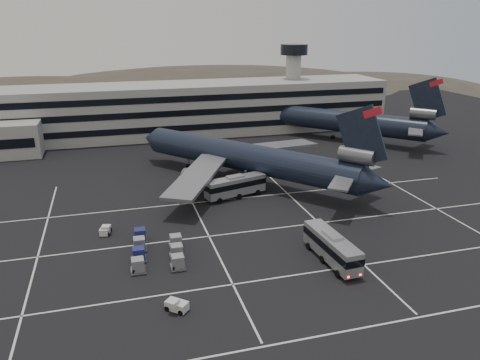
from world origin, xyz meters
name	(u,v)px	position (x,y,z in m)	size (l,w,h in m)	color
ground	(255,243)	(0.00, 0.00, 0.00)	(260.00, 260.00, 0.00)	black
lane_markings	(260,240)	(0.95, 0.72, 0.01)	(90.00, 55.62, 0.01)	silver
terminal	(169,110)	(-2.95, 71.14, 6.93)	(125.00, 26.00, 24.00)	gray
hills	(187,111)	(17.99, 170.00, -12.07)	(352.00, 180.00, 44.00)	#38332B
trijet_main	(249,158)	(6.71, 25.69, 5.25)	(41.08, 48.16, 18.08)	black
trijet_far	(337,120)	(39.73, 53.24, 5.43)	(43.30, 45.94, 18.08)	black
bus_near	(332,246)	(8.22, -7.90, 2.23)	(3.46, 11.69, 4.08)	gray
bus_far	(235,185)	(2.15, 18.85, 2.25)	(11.93, 5.78, 4.11)	gray
tug_a	(105,230)	(-20.97, 9.03, 0.67)	(1.96, 2.62, 1.51)	silver
tug_b	(178,305)	(-13.33, -13.57, 0.70)	(2.79, 2.73, 1.57)	silver
uld_cluster	(155,250)	(-14.39, -0.08, 0.92)	(7.84, 12.05, 1.88)	#2D2D30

